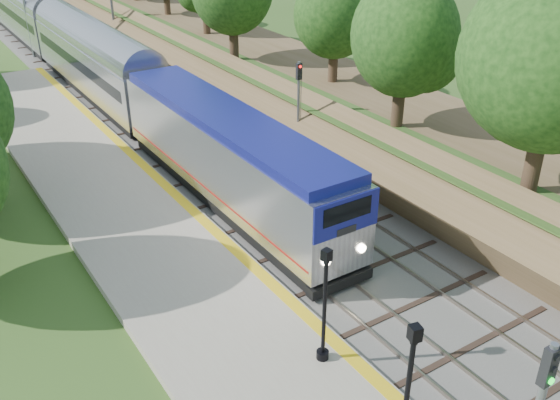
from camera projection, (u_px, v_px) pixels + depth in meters
trackbed at (57, 41)px, 63.71m from camera, size 9.50×170.00×0.28m
platform at (169, 263)px, 27.59m from camera, size 6.40×68.00×0.38m
yellow_stripe at (226, 241)px, 28.86m from camera, size 0.55×68.00×0.01m
embankment at (133, 13)px, 66.83m from camera, size 10.64×170.00×11.70m
signal_gantry at (69, 1)px, 57.99m from camera, size 8.40×0.38×6.20m
lamppost_far at (324, 312)px, 21.03m from camera, size 0.45×0.45×4.51m
signal_farside at (299, 100)px, 36.28m from camera, size 0.32×0.26×5.90m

